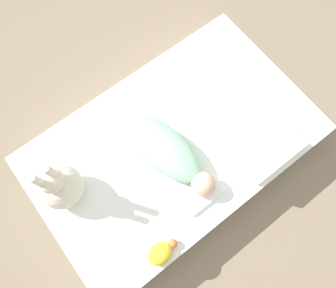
{
  "coord_description": "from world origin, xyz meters",
  "views": [
    {
      "loc": [
        -0.33,
        -0.39,
        1.73
      ],
      "look_at": [
        -0.04,
        -0.0,
        0.24
      ],
      "focal_mm": 35.0,
      "sensor_mm": 36.0,
      "label": 1
    }
  ],
  "objects_px": {
    "bunny_plush": "(60,186)",
    "pillow": "(261,140)",
    "swaddled_baby": "(167,151)",
    "turtle_plush": "(161,253)"
  },
  "relations": [
    {
      "from": "bunny_plush",
      "to": "pillow",
      "type": "bearing_deg",
      "value": -23.0
    },
    {
      "from": "swaddled_baby",
      "to": "turtle_plush",
      "type": "distance_m",
      "value": 0.45
    },
    {
      "from": "pillow",
      "to": "turtle_plush",
      "type": "bearing_deg",
      "value": -170.54
    },
    {
      "from": "turtle_plush",
      "to": "bunny_plush",
      "type": "bearing_deg",
      "value": 110.45
    },
    {
      "from": "swaddled_baby",
      "to": "turtle_plush",
      "type": "xyz_separation_m",
      "value": [
        -0.29,
        -0.34,
        -0.04
      ]
    },
    {
      "from": "pillow",
      "to": "turtle_plush",
      "type": "distance_m",
      "value": 0.71
    },
    {
      "from": "pillow",
      "to": "turtle_plush",
      "type": "relative_size",
      "value": 2.06
    },
    {
      "from": "bunny_plush",
      "to": "turtle_plush",
      "type": "relative_size",
      "value": 2.54
    },
    {
      "from": "swaddled_baby",
      "to": "pillow",
      "type": "height_order",
      "value": "swaddled_baby"
    },
    {
      "from": "swaddled_baby",
      "to": "turtle_plush",
      "type": "bearing_deg",
      "value": -50.4
    }
  ]
}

